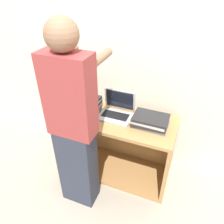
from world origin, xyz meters
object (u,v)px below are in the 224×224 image
Objects in this scene: laptop_stack_right at (150,121)px; person at (74,127)px; laptop_open at (117,111)px; laptop_stack_left at (83,104)px.

person reaches higher than laptop_stack_right.
laptop_open is at bearing 69.67° from person.
person reaches higher than laptop_open.
person is (-0.57, -0.49, 0.11)m from laptop_stack_right.
person is at bearing -110.33° from laptop_open.
person is at bearing -139.26° from laptop_stack_right.
laptop_open is 0.37m from laptop_stack_left.
laptop_stack_right is (0.74, 0.00, -0.03)m from laptop_stack_left.
person is (-0.20, -0.53, 0.11)m from laptop_open.
laptop_stack_right is 0.76m from person.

